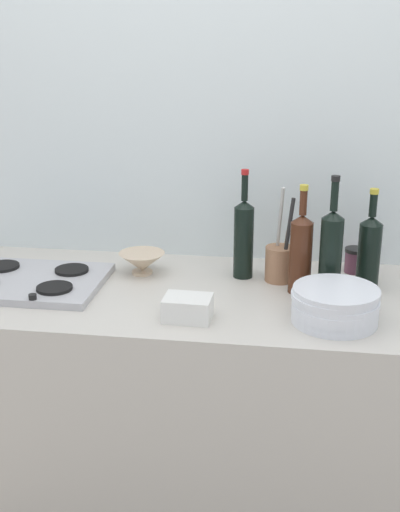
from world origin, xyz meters
name	(u,v)px	position (x,y,z in m)	size (l,w,h in m)	color
counter_block	(200,415)	(0.00, 0.00, 0.45)	(1.80, 0.70, 0.90)	beige
backsplash_panel	(215,173)	(0.00, 0.38, 1.20)	(1.90, 0.06, 2.41)	silver
stovetop_hob	(28,281)	(-0.56, -0.02, 0.91)	(0.49, 0.36, 0.04)	#B2B2B7
plate_stack	(335,305)	(0.41, -0.17, 0.95)	(0.25, 0.25, 0.10)	white
wine_bottle_leftmost	(301,252)	(0.31, 0.05, 1.03)	(0.07, 0.07, 0.34)	#472314
wine_bottle_mid_left	(369,250)	(0.52, 0.12, 1.02)	(0.07, 0.07, 0.32)	black
wine_bottle_mid_right	(331,252)	(0.40, 0.02, 1.05)	(0.07, 0.07, 0.38)	black
wine_bottle_rightmost	(244,237)	(0.12, 0.16, 1.04)	(0.07, 0.07, 0.36)	black
mixing_bowl	(142,262)	(-0.22, 0.14, 0.94)	(0.16, 0.16, 0.07)	beige
butter_dish	(188,308)	(-0.01, -0.21, 0.93)	(0.14, 0.10, 0.07)	white
utensil_crock	(280,261)	(0.24, 0.14, 0.97)	(0.10, 0.10, 0.32)	#996B4C
condiment_jar_front	(355,260)	(0.50, 0.26, 0.94)	(0.07, 0.07, 0.09)	#66384C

